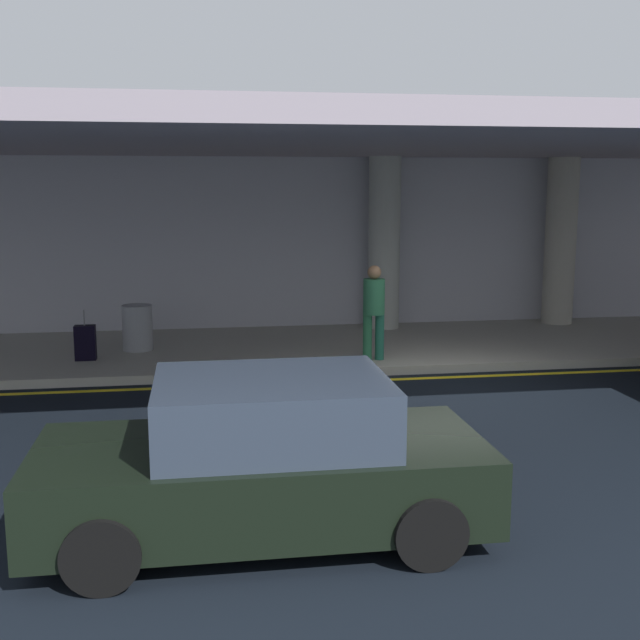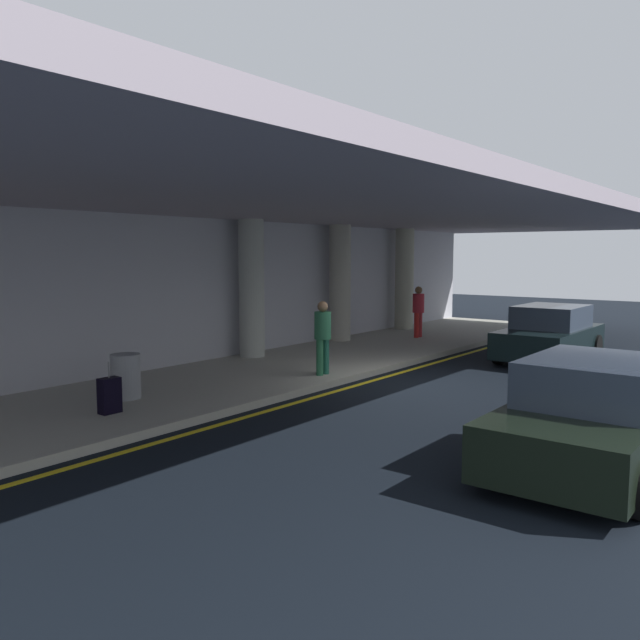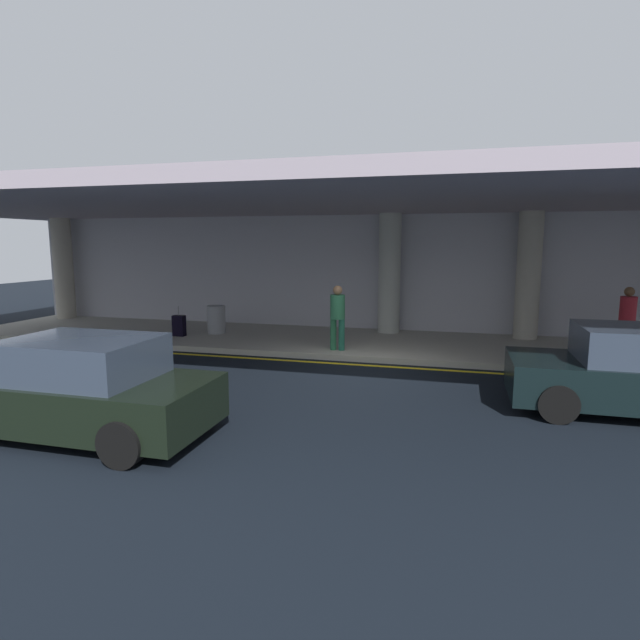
{
  "view_description": "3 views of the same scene",
  "coord_description": "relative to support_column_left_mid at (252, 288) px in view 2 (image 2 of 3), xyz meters",
  "views": [
    {
      "loc": [
        -3.95,
        -11.79,
        3.23
      ],
      "look_at": [
        -1.85,
        1.74,
        0.87
      ],
      "focal_mm": 44.38,
      "sensor_mm": 36.0,
      "label": 1
    },
    {
      "loc": [
        -12.19,
        -7.09,
        2.89
      ],
      "look_at": [
        -0.55,
        1.96,
        1.35
      ],
      "focal_mm": 35.58,
      "sensor_mm": 36.0,
      "label": 2
    },
    {
      "loc": [
        2.08,
        -11.19,
        2.89
      ],
      "look_at": [
        -1.49,
        2.01,
        0.86
      ],
      "focal_mm": 28.92,
      "sensor_mm": 36.0,
      "label": 3
    }
  ],
  "objects": [
    {
      "name": "ground_plane",
      "position": [
        0.0,
        -4.69,
        -1.97
      ],
      "size": [
        60.0,
        60.0,
        0.0
      ],
      "primitive_type": "plane",
      "color": "black"
    },
    {
      "name": "sidewalk",
      "position": [
        0.0,
        -1.59,
        -1.9
      ],
      "size": [
        26.0,
        4.2,
        0.15
      ],
      "primitive_type": "cube",
      "color": "#AAA89A",
      "rests_on": "ground"
    },
    {
      "name": "ceiling_overhang",
      "position": [
        0.0,
        -2.09,
        1.97
      ],
      "size": [
        28.0,
        13.2,
        0.3
      ],
      "primitive_type": "cube",
      "color": "#9C909C",
      "rests_on": "support_column_far_left"
    },
    {
      "name": "suitcase_upright_primary",
      "position": [
        -5.95,
        -2.33,
        -1.51
      ],
      "size": [
        0.36,
        0.22,
        0.9
      ],
      "rotation": [
        0.0,
        0.0,
        -0.09
      ],
      "color": "black",
      "rests_on": "sidewalk"
    },
    {
      "name": "lane_stripe_yellow",
      "position": [
        0.0,
        -3.98,
        -1.97
      ],
      "size": [
        26.0,
        0.14,
        0.01
      ],
      "primitive_type": "cube",
      "color": "yellow",
      "rests_on": "ground"
    },
    {
      "name": "car_black",
      "position": [
        5.08,
        -6.26,
        -1.26
      ],
      "size": [
        4.1,
        1.92,
        1.5
      ],
      "rotation": [
        0.0,
        0.0,
        0.01
      ],
      "color": "black",
      "rests_on": "ground"
    },
    {
      "name": "trash_bin_steel",
      "position": [
        -5.1,
        -1.59,
        -1.4
      ],
      "size": [
        0.56,
        0.56,
        0.85
      ],
      "primitive_type": "cylinder",
      "color": "gray",
      "rests_on": "sidewalk"
    },
    {
      "name": "support_column_left_mid",
      "position": [
        0.0,
        0.0,
        0.0
      ],
      "size": [
        0.68,
        0.68,
        3.65
      ],
      "primitive_type": "cylinder",
      "color": "#A7AAA1",
      "rests_on": "sidewalk"
    },
    {
      "name": "car_black_no2",
      "position": [
        -3.39,
        -9.57,
        -1.26
      ],
      "size": [
        4.1,
        1.92,
        1.5
      ],
      "rotation": [
        0.0,
        0.0,
        3.16
      ],
      "color": "black",
      "rests_on": "ground"
    },
    {
      "name": "traveler_with_luggage",
      "position": [
        6.17,
        -1.61,
        -0.86
      ],
      "size": [
        0.38,
        0.38,
        1.68
      ],
      "rotation": [
        0.0,
        0.0,
        3.97
      ],
      "color": "#AF1D1A",
      "rests_on": "sidewalk"
    },
    {
      "name": "support_column_right_mid",
      "position": [
        8.0,
        0.0,
        0.0
      ],
      "size": [
        0.68,
        0.68,
        3.65
      ],
      "primitive_type": "cylinder",
      "color": "#AAAA93",
      "rests_on": "sidewalk"
    },
    {
      "name": "person_waiting_for_ride",
      "position": [
        -0.91,
        -3.1,
        -0.86
      ],
      "size": [
        0.38,
        0.38,
        1.68
      ],
      "rotation": [
        0.0,
        0.0,
        4.99
      ],
      "color": "#266741",
      "rests_on": "sidewalk"
    },
    {
      "name": "support_column_center",
      "position": [
        4.0,
        0.0,
        0.0
      ],
      "size": [
        0.68,
        0.68,
        3.65
      ],
      "primitive_type": "cylinder",
      "color": "#A7A293",
      "rests_on": "sidewalk"
    },
    {
      "name": "terminal_back_wall",
      "position": [
        0.0,
        0.66,
        -0.07
      ],
      "size": [
        26.0,
        0.3,
        3.8
      ],
      "primitive_type": "cube",
      "color": "#B0B0BA",
      "rests_on": "ground"
    }
  ]
}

